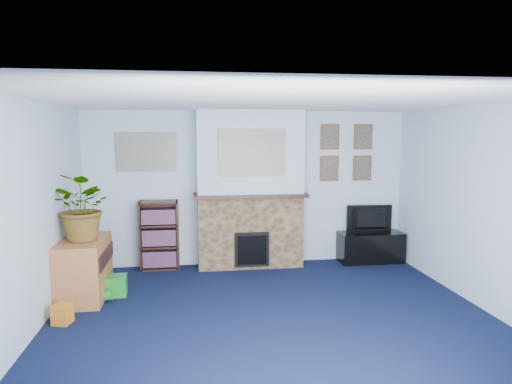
{
  "coord_description": "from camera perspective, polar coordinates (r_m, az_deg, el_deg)",
  "views": [
    {
      "loc": [
        -0.86,
        -4.81,
        2.07
      ],
      "look_at": [
        -0.08,
        0.81,
        1.33
      ],
      "focal_mm": 32.0,
      "sensor_mm": 36.0,
      "label": 1
    }
  ],
  "objects": [
    {
      "name": "floor",
      "position": [
        5.31,
        2.15,
        -15.52
      ],
      "size": [
        5.0,
        4.5,
        0.01
      ],
      "primitive_type": "cube",
      "color": "black",
      "rests_on": "ground"
    },
    {
      "name": "ceiling",
      "position": [
        4.9,
        2.29,
        11.3
      ],
      "size": [
        5.0,
        4.5,
        0.01
      ],
      "primitive_type": "cube",
      "color": "white",
      "rests_on": "wall_back"
    },
    {
      "name": "wall_back",
      "position": [
        7.16,
        -0.95,
        0.47
      ],
      "size": [
        5.0,
        0.04,
        2.4
      ],
      "primitive_type": "cube",
      "color": "silver",
      "rests_on": "ground"
    },
    {
      "name": "wall_front",
      "position": [
        2.84,
        10.38,
        -10.56
      ],
      "size": [
        5.0,
        0.04,
        2.4
      ],
      "primitive_type": "cube",
      "color": "silver",
      "rests_on": "ground"
    },
    {
      "name": "wall_left",
      "position": [
        5.15,
        -26.35,
        -3.06
      ],
      "size": [
        0.04,
        4.5,
        2.4
      ],
      "primitive_type": "cube",
      "color": "silver",
      "rests_on": "ground"
    },
    {
      "name": "wall_right",
      "position": [
        5.93,
        26.74,
        -1.79
      ],
      "size": [
        0.04,
        4.5,
        2.4
      ],
      "primitive_type": "cube",
      "color": "silver",
      "rests_on": "ground"
    },
    {
      "name": "chimney_breast",
      "position": [
        6.97,
        -0.74,
        0.14
      ],
      "size": [
        1.72,
        0.5,
        2.4
      ],
      "color": "brown",
      "rests_on": "ground"
    },
    {
      "name": "collage_main",
      "position": [
        6.71,
        -0.52,
        4.97
      ],
      "size": [
        1.0,
        0.03,
        0.68
      ],
      "primitive_type": "cube",
      "color": "gray",
      "rests_on": "chimney_breast"
    },
    {
      "name": "collage_left",
      "position": [
        7.08,
        -13.53,
        4.9
      ],
      "size": [
        0.9,
        0.03,
        0.58
      ],
      "primitive_type": "cube",
      "color": "gray",
      "rests_on": "wall_back"
    },
    {
      "name": "portrait_tl",
      "position": [
        7.36,
        9.22,
        6.81
      ],
      "size": [
        0.3,
        0.03,
        0.4
      ],
      "primitive_type": "cube",
      "color": "brown",
      "rests_on": "wall_back"
    },
    {
      "name": "portrait_tr",
      "position": [
        7.54,
        13.25,
        6.72
      ],
      "size": [
        0.3,
        0.03,
        0.4
      ],
      "primitive_type": "cube",
      "color": "brown",
      "rests_on": "wall_back"
    },
    {
      "name": "portrait_bl",
      "position": [
        7.39,
        9.14,
        2.93
      ],
      "size": [
        0.3,
        0.03,
        0.4
      ],
      "primitive_type": "cube",
      "color": "brown",
      "rests_on": "wall_back"
    },
    {
      "name": "portrait_br",
      "position": [
        7.57,
        13.13,
        2.93
      ],
      "size": [
        0.3,
        0.03,
        0.4
      ],
      "primitive_type": "cube",
      "color": "brown",
      "rests_on": "wall_back"
    },
    {
      "name": "tv_stand",
      "position": [
        7.62,
        14.1,
        -6.79
      ],
      "size": [
        1.01,
        0.43,
        0.48
      ],
      "primitive_type": "cube",
      "color": "black",
      "rests_on": "ground"
    },
    {
      "name": "television",
      "position": [
        7.54,
        14.15,
        -3.29
      ],
      "size": [
        0.75,
        0.12,
        0.43
      ],
      "primitive_type": "imported",
      "rotation": [
        0.0,
        0.0,
        3.12
      ],
      "color": "black",
      "rests_on": "tv_stand"
    },
    {
      "name": "bookshelf",
      "position": [
        7.11,
        -11.97,
        -5.46
      ],
      "size": [
        0.58,
        0.28,
        1.05
      ],
      "color": "black",
      "rests_on": "ground"
    },
    {
      "name": "sideboard",
      "position": [
        6.19,
        -20.71,
        -9.18
      ],
      "size": [
        0.54,
        0.97,
        0.75
      ],
      "primitive_type": "cube",
      "color": "#A86436",
      "rests_on": "ground"
    },
    {
      "name": "potted_plant",
      "position": [
        5.95,
        -20.71,
        -1.72
      ],
      "size": [
        0.99,
        0.96,
        0.84
      ],
      "primitive_type": "imported",
      "rotation": [
        0.0,
        0.0,
        5.69
      ],
      "color": "#26661E",
      "rests_on": "sideboard"
    },
    {
      "name": "mantel_clock",
      "position": [
        6.9,
        -1.52,
        0.37
      ],
      "size": [
        0.09,
        0.05,
        0.13
      ],
      "primitive_type": "cube",
      "color": "gold",
      "rests_on": "chimney_breast"
    },
    {
      "name": "mantel_candle",
      "position": [
        6.97,
        2.18,
        0.52
      ],
      "size": [
        0.05,
        0.05,
        0.16
      ],
      "primitive_type": "cylinder",
      "color": "#B2BFC6",
      "rests_on": "chimney_breast"
    },
    {
      "name": "mantel_teddy",
      "position": [
        6.87,
        -5.18,
        0.27
      ],
      "size": [
        0.12,
        0.12,
        0.12
      ],
      "primitive_type": "sphere",
      "color": "gray",
      "rests_on": "chimney_breast"
    },
    {
      "name": "mantel_can",
      "position": [
        7.06,
        5.59,
        0.41
      ],
      "size": [
        0.06,
        0.06,
        0.11
      ],
      "primitive_type": "cylinder",
      "color": "orange",
      "rests_on": "chimney_breast"
    },
    {
      "name": "green_crate",
      "position": [
        6.21,
        -17.35,
        -11.02
      ],
      "size": [
        0.33,
        0.27,
        0.26
      ],
      "primitive_type": "cube",
      "rotation": [
        0.0,
        0.0,
        0.06
      ],
      "color": "#198C26",
      "rests_on": "ground"
    },
    {
      "name": "toy_ball",
      "position": [
        6.01,
        -21.93,
        -12.35
      ],
      "size": [
        0.2,
        0.2,
        0.2
      ],
      "primitive_type": "sphere",
      "color": "orange",
      "rests_on": "ground"
    },
    {
      "name": "toy_block",
      "position": [
        5.55,
        -23.05,
        -13.84
      ],
      "size": [
        0.22,
        0.22,
        0.22
      ],
      "primitive_type": "cube",
      "rotation": [
        0.0,
        0.0,
        -0.26
      ],
      "color": "orange",
      "rests_on": "ground"
    },
    {
      "name": "toy_tube",
      "position": [
        6.05,
        -18.94,
        -12.26
      ],
      "size": [
        0.3,
        0.13,
        0.17
      ],
      "primitive_type": "cylinder",
      "rotation": [
        0.0,
        1.43,
        0.0
      ],
      "color": "#198C26",
      "rests_on": "ground"
    }
  ]
}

